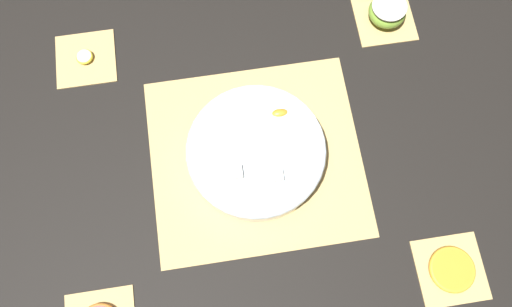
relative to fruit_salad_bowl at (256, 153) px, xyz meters
name	(u,v)px	position (x,y,z in m)	size (l,w,h in m)	color
ground_plane	(256,158)	(0.00, 0.00, -0.04)	(6.00, 6.00, 0.00)	black
bamboo_mat_center	(256,157)	(0.00, 0.00, -0.03)	(0.42, 0.39, 0.01)	tan
coaster_mat_near_left	(384,18)	(-0.33, -0.27, -0.03)	(0.13, 0.13, 0.01)	tan
coaster_mat_near_right	(86,58)	(0.33, -0.27, -0.03)	(0.13, 0.13, 0.01)	tan
coaster_mat_far_left	(451,270)	(-0.33, 0.27, -0.03)	(0.13, 0.13, 0.01)	tan
fruit_salad_bowl	(256,153)	(0.00, 0.00, 0.00)	(0.27, 0.27, 0.06)	silver
apple_half	(387,11)	(-0.33, -0.27, -0.01)	(0.08, 0.08, 0.04)	#7FAD38
orange_slice_whole	(452,269)	(-0.33, 0.27, -0.03)	(0.09, 0.09, 0.01)	orange
banana_coin_single	(84,57)	(0.33, -0.27, -0.03)	(0.04, 0.04, 0.01)	beige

